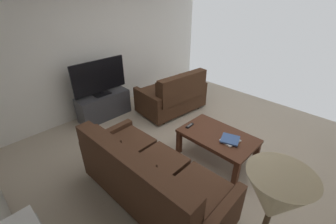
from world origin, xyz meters
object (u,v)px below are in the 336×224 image
(coffee_table, at_px, (217,138))
(book_stack, at_px, (230,140))
(loveseat_near, at_px, (173,95))
(floor_lamp, at_px, (268,217))
(sofa_main, at_px, (149,178))
(tv_remote, at_px, (190,126))
(tv_stand, at_px, (104,106))
(flat_tv, at_px, (99,77))

(coffee_table, distance_m, book_stack, 0.22)
(book_stack, bearing_deg, loveseat_near, -20.75)
(coffee_table, distance_m, floor_lamp, 2.24)
(sofa_main, height_order, loveseat_near, same)
(floor_lamp, relative_size, tv_remote, 10.09)
(floor_lamp, height_order, tv_stand, floor_lamp)
(book_stack, bearing_deg, flat_tv, 11.20)
(flat_tv, distance_m, tv_remote, 1.98)
(loveseat_near, relative_size, book_stack, 4.55)
(tv_remote, bearing_deg, book_stack, -170.98)
(sofa_main, bearing_deg, flat_tv, -18.06)
(tv_remote, bearing_deg, floor_lamp, 138.06)
(floor_lamp, height_order, book_stack, floor_lamp)
(coffee_table, bearing_deg, flat_tv, 12.38)
(tv_stand, height_order, book_stack, tv_stand)
(sofa_main, height_order, tv_remote, sofa_main)
(sofa_main, xyz_separation_m, tv_stand, (2.21, -0.72, -0.13))
(coffee_table, distance_m, tv_remote, 0.46)
(loveseat_near, height_order, coffee_table, loveseat_near)
(tv_stand, bearing_deg, tv_remote, -168.03)
(sofa_main, bearing_deg, tv_stand, -18.02)
(coffee_table, height_order, tv_remote, tv_remote)
(floor_lamp, distance_m, book_stack, 2.09)
(tv_stand, bearing_deg, flat_tv, -108.02)
(sofa_main, distance_m, coffee_table, 1.24)
(loveseat_near, relative_size, coffee_table, 1.30)
(loveseat_near, distance_m, tv_stand, 1.43)
(loveseat_near, distance_m, floor_lamp, 3.66)
(floor_lamp, bearing_deg, tv_stand, -17.01)
(coffee_table, distance_m, tv_stand, 2.40)
(coffee_table, bearing_deg, loveseat_near, -22.96)
(loveseat_near, relative_size, floor_lamp, 0.85)
(floor_lamp, bearing_deg, sofa_main, -15.32)
(loveseat_near, bearing_deg, coffee_table, 157.04)
(tv_stand, bearing_deg, loveseat_near, -125.80)
(loveseat_near, xyz_separation_m, floor_lamp, (-2.72, 2.24, 1.00))
(tv_stand, relative_size, book_stack, 3.33)
(floor_lamp, relative_size, book_stack, 5.35)
(sofa_main, relative_size, loveseat_near, 1.39)
(tv_stand, height_order, tv_remote, tv_stand)
(sofa_main, relative_size, flat_tv, 1.83)
(flat_tv, bearing_deg, tv_remote, -168.06)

